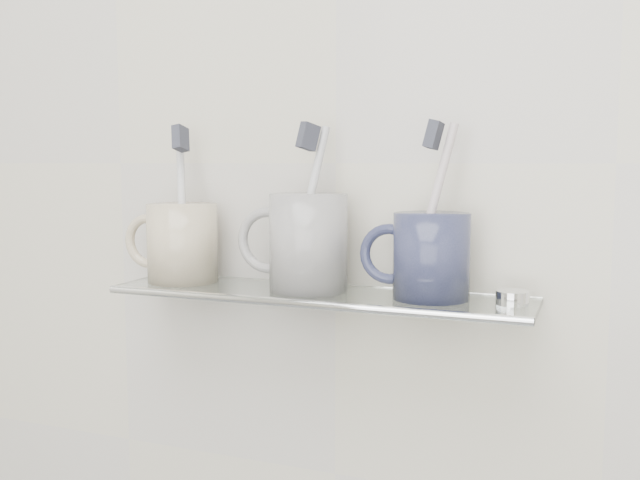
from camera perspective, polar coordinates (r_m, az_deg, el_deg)
The scene contains 18 objects.
wall_back at distance 0.88m, azimuth 1.27°, elevation 6.15°, with size 2.50×2.50×0.00m, color beige.
shelf_glass at distance 0.84m, azimuth -0.21°, elevation -4.41°, with size 0.50×0.12×0.01m, color silver.
shelf_rail at distance 0.79m, azimuth -1.70°, elevation -5.11°, with size 0.01×0.01×0.50m, color silver.
bracket_left at distance 0.98m, azimuth -10.73°, elevation -3.67°, with size 0.02×0.02×0.03m, color silver.
bracket_right at distance 0.84m, azimuth 14.58°, elevation -5.42°, with size 0.02×0.02×0.03m, color silver.
mug_left at distance 0.92m, azimuth -10.93°, elevation -0.21°, with size 0.09×0.09×0.10m, color beige.
mug_left_handle at distance 0.95m, azimuth -13.51°, elevation -0.09°, with size 0.07×0.07×0.01m, color beige.
toothbrush_left at distance 0.92m, azimuth -11.00°, elevation 2.98°, with size 0.01×0.01×0.19m, color silver.
bristles_left at distance 0.92m, azimuth -11.10°, elevation 7.98°, with size 0.01×0.02×0.03m, color #2F313D.
mug_center at distance 0.84m, azimuth -0.94°, elevation -0.18°, with size 0.09×0.09×0.11m, color silver.
mug_center_handle at distance 0.86m, azimuth -4.16°, elevation -0.04°, with size 0.08×0.08×0.01m, color silver.
toothbrush_center at distance 0.84m, azimuth -0.94°, elevation 2.79°, with size 0.01×0.01×0.19m, color silver.
bristles_center at distance 0.84m, azimuth -0.95°, elevation 8.28°, with size 0.01×0.02×0.03m, color #2F313D.
mug_right at distance 0.80m, azimuth 8.91°, elevation -1.29°, with size 0.08×0.08×0.10m, color #20253F.
mug_right_handle at distance 0.81m, azimuth 5.56°, elevation -1.13°, with size 0.07×0.07×0.01m, color #20253F.
toothbrush_right at distance 0.79m, azimuth 8.97°, elevation 2.53°, with size 0.01×0.01×0.19m, color beige.
bristles_right at distance 0.79m, azimuth 9.07°, elevation 8.31°, with size 0.01×0.02×0.03m, color #2F313D.
chrome_cap at distance 0.79m, azimuth 15.14°, elevation -4.47°, with size 0.04×0.04×0.01m, color silver.
Camera 1 is at (0.30, 0.27, 1.25)m, focal length 40.00 mm.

